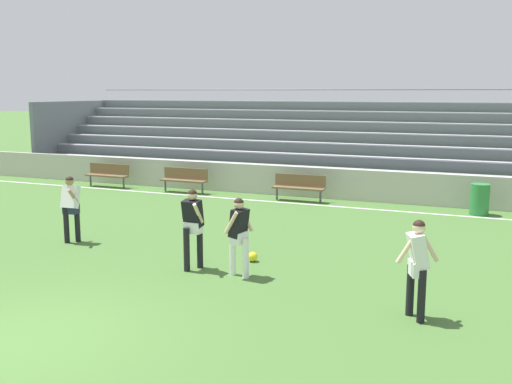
# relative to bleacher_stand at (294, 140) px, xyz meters

# --- Properties ---
(ground_plane) EXTENTS (160.00, 160.00, 0.00)m
(ground_plane) POSITION_rel_bleacher_stand_xyz_m (1.47, -17.06, -1.69)
(ground_plane) COLOR #477033
(field_line_sideline) EXTENTS (44.00, 0.12, 0.01)m
(field_line_sideline) POSITION_rel_bleacher_stand_xyz_m (1.47, -5.02, -1.69)
(field_line_sideline) COLOR white
(field_line_sideline) RESTS_ON ground
(sideline_wall) EXTENTS (48.00, 0.16, 1.07)m
(sideline_wall) POSITION_rel_bleacher_stand_xyz_m (1.47, -3.69, -1.16)
(sideline_wall) COLOR #BCB7AD
(sideline_wall) RESTS_ON ground
(bleacher_stand) EXTENTS (23.09, 5.71, 3.80)m
(bleacher_stand) POSITION_rel_bleacher_stand_xyz_m (0.00, 0.00, 0.00)
(bleacher_stand) COLOR #B2B2B7
(bleacher_stand) RESTS_ON ground
(bench_near_bin) EXTENTS (1.80, 0.40, 0.90)m
(bench_near_bin) POSITION_rel_bleacher_stand_xyz_m (-2.68, -4.53, -1.14)
(bench_near_bin) COLOR brown
(bench_near_bin) RESTS_ON ground
(bench_near_wall_gap) EXTENTS (1.80, 0.40, 0.90)m
(bench_near_wall_gap) POSITION_rel_bleacher_stand_xyz_m (1.77, -4.53, -1.14)
(bench_near_wall_gap) COLOR brown
(bench_near_wall_gap) RESTS_ON ground
(bench_centre_sideline) EXTENTS (1.80, 0.40, 0.90)m
(bench_centre_sideline) POSITION_rel_bleacher_stand_xyz_m (-6.10, -4.53, -1.14)
(bench_centre_sideline) COLOR brown
(bench_centre_sideline) RESTS_ON ground
(trash_bin) EXTENTS (0.56, 0.56, 0.95)m
(trash_bin) POSITION_rel_bleacher_stand_xyz_m (7.53, -4.60, -1.22)
(trash_bin) COLOR #2D7F3D
(trash_bin) RESTS_ON ground
(player_dark_pressing_high) EXTENTS (0.50, 0.52, 1.61)m
(player_dark_pressing_high) POSITION_rel_bleacher_stand_xyz_m (3.29, -12.90, -0.74)
(player_dark_pressing_high) COLOR white
(player_dark_pressing_high) RESTS_ON ground
(player_dark_overlapping) EXTENTS (0.45, 0.57, 1.71)m
(player_dark_overlapping) POSITION_rel_bleacher_stand_xyz_m (2.21, -12.84, -0.67)
(player_dark_overlapping) COLOR black
(player_dark_overlapping) RESTS_ON ground
(player_white_wide_right) EXTENTS (0.66, 0.48, 1.67)m
(player_white_wide_right) POSITION_rel_bleacher_stand_xyz_m (6.89, -13.84, -0.70)
(player_white_wide_right) COLOR black
(player_white_wide_right) RESTS_ON ground
(player_white_dropping_back) EXTENTS (0.47, 0.62, 1.65)m
(player_white_dropping_back) POSITION_rel_bleacher_stand_xyz_m (-1.65, -11.99, -0.71)
(player_white_dropping_back) COLOR black
(player_white_dropping_back) RESTS_ON ground
(soccer_ball) EXTENTS (0.22, 0.22, 0.22)m
(soccer_ball) POSITION_rel_bleacher_stand_xyz_m (3.14, -11.84, -1.58)
(soccer_ball) COLOR yellow
(soccer_ball) RESTS_ON ground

